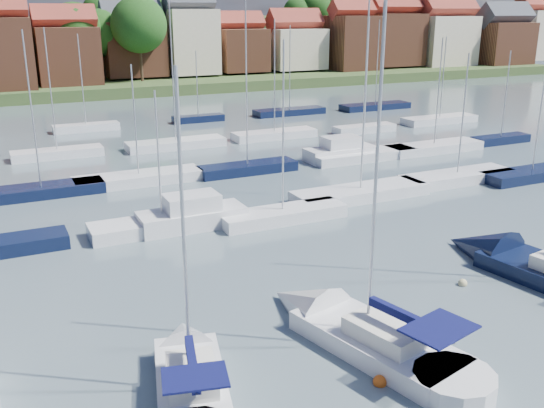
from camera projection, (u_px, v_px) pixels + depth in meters
ground at (180, 156)px, 59.22m from camera, size 260.00×260.00×0.00m
sailboat_left at (189, 374)px, 23.11m from camera, size 4.64×9.78×12.96m
sailboat_centre at (351, 330)px, 26.32m from camera, size 5.91×12.26×16.09m
sailboat_navy at (530, 267)px, 32.79m from camera, size 5.43×13.26×17.78m
buoy_c at (380, 384)px, 23.11m from camera, size 0.53×0.53×0.53m
buoy_e at (463, 285)px, 31.46m from camera, size 0.47×0.47×0.47m
marina_field at (215, 161)px, 55.70m from camera, size 79.62×41.41×15.93m
far_shore_town at (67, 52)px, 138.41m from camera, size 212.46×90.00×22.27m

